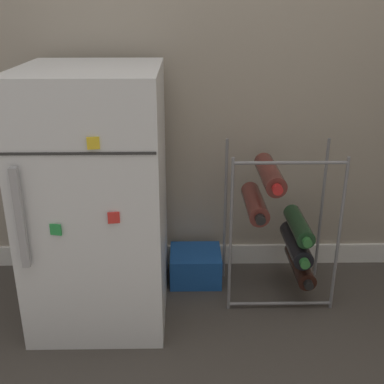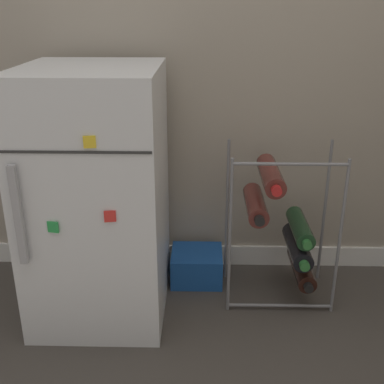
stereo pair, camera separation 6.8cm
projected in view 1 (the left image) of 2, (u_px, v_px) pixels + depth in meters
The scene contains 4 objects.
ground_plane at pixel (232, 350), 1.64m from camera, with size 14.00×14.00×0.00m, color #423D38.
mini_fridge at pixel (98, 197), 1.72m from camera, with size 0.47×0.55×0.91m.
wine_rack at pixel (283, 222), 1.85m from camera, with size 0.41×0.32×0.61m.
soda_box at pixel (195, 266), 2.03m from camera, with size 0.21×0.20×0.13m.
Camera 1 is at (-0.16, -1.32, 1.11)m, focal length 45.00 mm.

